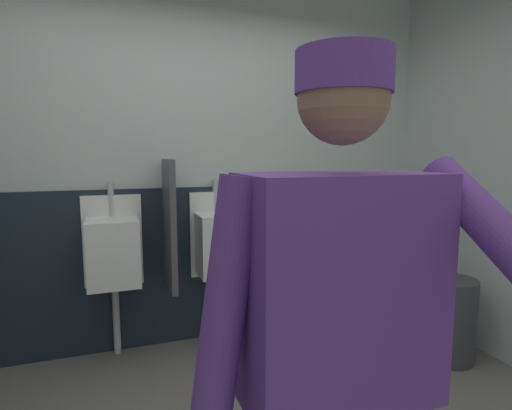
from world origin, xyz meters
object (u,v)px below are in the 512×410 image
person (339,355)px  urinal_middle (220,243)px  trash_bin (449,319)px  urinal_left (113,251)px

person → urinal_middle: bearing=82.9°
urinal_middle → trash_bin: size_ratio=2.15×
person → trash_bin: size_ratio=2.87×
urinal_left → person: bearing=-77.0°
urinal_middle → person: size_ratio=0.75×
urinal_left → urinal_middle: (0.75, 0.00, 0.00)m
person → trash_bin: (1.70, 1.32, -0.68)m
trash_bin → urinal_middle: bearing=151.5°
urinal_left → person: size_ratio=0.75×
urinal_middle → person: (-0.26, -2.11, 0.19)m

